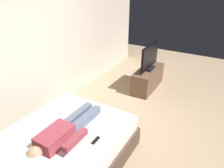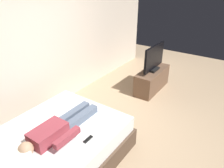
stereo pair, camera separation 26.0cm
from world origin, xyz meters
name	(u,v)px [view 2 (the right image)]	position (x,y,z in m)	size (l,w,h in m)	color
ground_plane	(124,141)	(0.00, 0.00, 0.00)	(10.00, 10.00, 0.00)	tan
back_wall	(56,36)	(0.40, 1.85, 1.40)	(6.40, 0.10, 2.80)	beige
bed	(55,149)	(-0.93, 0.58, 0.26)	(1.98, 1.53, 0.54)	brown
pillow	(4,162)	(-1.60, 0.58, 0.60)	(0.48, 0.34, 0.12)	silver
person	(57,129)	(-0.90, 0.51, 0.62)	(1.26, 0.46, 0.18)	#993842
remote	(88,139)	(-0.75, 0.10, 0.55)	(0.15, 0.04, 0.02)	black
tv_stand	(152,80)	(1.88, 0.41, 0.25)	(1.10, 0.40, 0.50)	brown
tv	(154,59)	(1.88, 0.41, 0.78)	(0.88, 0.20, 0.59)	black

